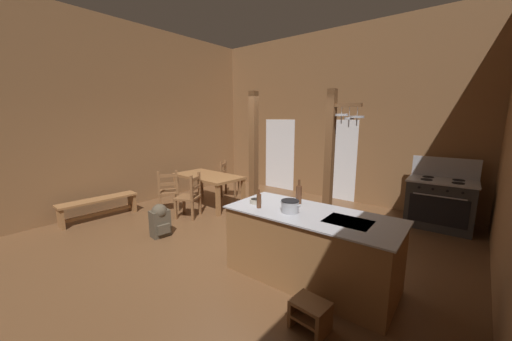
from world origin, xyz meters
TOP-DOWN VIEW (x-y plane):
  - ground_plane at (0.00, 0.00)m, footprint 7.61×7.86m
  - wall_back at (0.00, 3.60)m, footprint 7.61×0.14m
  - wall_left at (-3.47, 0.00)m, footprint 0.14×7.86m
  - glazed_door_back_left at (-1.53, 3.52)m, footprint 1.00×0.01m
  - glazed_panel_back_right at (0.34, 3.52)m, footprint 0.84×0.01m
  - kitchen_island at (1.52, -0.27)m, footprint 2.18×1.01m
  - stove_range at (2.61, 2.93)m, footprint 1.17×0.85m
  - support_post_with_pot_rack at (0.99, 1.48)m, footprint 0.65×0.24m
  - support_post_center at (-0.41, 0.94)m, footprint 0.14×0.14m
  - step_stool at (1.96, -1.07)m, footprint 0.38×0.31m
  - dining_table at (-1.94, 1.07)m, footprint 1.73×0.97m
  - ladderback_chair_near_window at (-2.32, 0.20)m, footprint 0.61×0.61m
  - ladderback_chair_by_post at (-2.15, 1.97)m, footprint 0.59×0.59m
  - ladderback_chair_at_table_end at (-1.58, 0.24)m, footprint 0.59×0.59m
  - bench_along_left_wall at (-2.98, -1.04)m, footprint 0.43×1.52m
  - backpack at (-1.21, -0.73)m, footprint 0.33×0.35m
  - stockpot_on_counter at (1.30, -0.41)m, footprint 0.30×0.23m
  - mixing_bowl_on_counter at (0.72, -0.39)m, footprint 0.17×0.17m
  - bottle_tall_on_counter at (1.19, -0.02)m, footprint 0.08×0.08m
  - bottle_short_on_counter at (0.88, -0.52)m, footprint 0.06×0.06m

SIDE VIEW (x-z plane):
  - ground_plane at x=0.00m, z-range -0.10..0.00m
  - step_stool at x=1.96m, z-range 0.03..0.33m
  - bench_along_left_wall at x=-2.98m, z-range 0.09..0.53m
  - backpack at x=-1.21m, z-range 0.02..0.61m
  - ladderback_chair_near_window at x=-2.32m, z-range -0.02..0.93m
  - ladderback_chair_by_post at x=-2.15m, z-range -0.02..0.93m
  - ladderback_chair_at_table_end at x=-1.58m, z-range -0.02..0.93m
  - kitchen_island at x=1.52m, z-range 0.00..0.91m
  - stove_range at x=2.61m, z-range -0.18..1.14m
  - dining_table at x=-1.94m, z-range 0.28..1.02m
  - mixing_bowl_on_counter at x=0.72m, z-range 0.91..0.97m
  - stockpot_on_counter at x=1.30m, z-range 0.91..1.07m
  - bottle_short_on_counter at x=0.88m, z-range 0.88..1.14m
  - glazed_door_back_left at x=-1.53m, z-range 0.00..2.05m
  - glazed_panel_back_right at x=0.34m, z-range 0.00..2.05m
  - bottle_tall_on_counter at x=1.19m, z-range 0.87..1.22m
  - support_post_center at x=-0.41m, z-range 0.00..2.60m
  - support_post_with_pot_rack at x=0.99m, z-range 0.12..2.72m
  - wall_back at x=0.00m, z-range 0.00..4.25m
  - wall_left at x=-3.47m, z-range 0.00..4.25m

